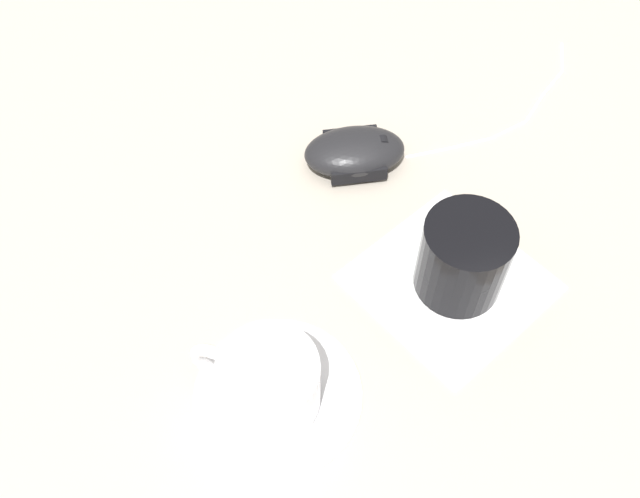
# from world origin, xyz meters

# --- Properties ---
(ground_plane) EXTENTS (3.00, 3.00, 0.00)m
(ground_plane) POSITION_xyz_m (0.00, 0.00, 0.00)
(ground_plane) COLOR #B2A899
(saucer) EXTENTS (0.14, 0.14, 0.01)m
(saucer) POSITION_xyz_m (0.12, -0.10, 0.00)
(saucer) COLOR white
(saucer) RESTS_ON ground
(coffee_cup) EXTENTS (0.08, 0.10, 0.06)m
(coffee_cup) POSITION_xyz_m (0.12, -0.10, 0.04)
(coffee_cup) COLOR white
(coffee_cup) RESTS_ON saucer
(computer_mouse) EXTENTS (0.07, 0.11, 0.03)m
(computer_mouse) POSITION_xyz_m (-0.11, 0.03, 0.02)
(computer_mouse) COLOR black
(computer_mouse) RESTS_ON ground
(mouse_cable) EXTENTS (0.13, 0.23, 0.00)m
(mouse_cable) POSITION_xyz_m (-0.14, 0.22, 0.00)
(mouse_cable) COLOR white
(mouse_cable) RESTS_ON ground
(napkin_under_glass) EXTENTS (0.20, 0.20, 0.00)m
(napkin_under_glass) POSITION_xyz_m (0.05, 0.08, 0.00)
(napkin_under_glass) COLOR white
(napkin_under_glass) RESTS_ON ground
(drinking_glass) EXTENTS (0.08, 0.08, 0.08)m
(drinking_glass) POSITION_xyz_m (0.05, 0.08, 0.04)
(drinking_glass) COLOR black
(drinking_glass) RESTS_ON napkin_under_glass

